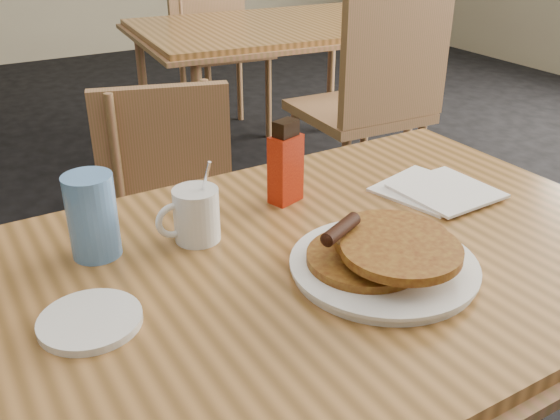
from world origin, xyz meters
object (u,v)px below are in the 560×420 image
at_px(chair_neighbor_far, 215,27).
at_px(pancake_plate, 384,258).
at_px(chair_main_far, 179,212).
at_px(chair_neighbor_near, 375,89).
at_px(coffee_mug, 195,214).
at_px(neighbor_table, 277,32).
at_px(blue_tumbler, 92,216).
at_px(syrup_bottle, 286,165).
at_px(main_table, 322,275).

relative_size(chair_neighbor_far, pancake_plate, 3.38).
relative_size(chair_main_far, chair_neighbor_near, 0.81).
height_order(chair_neighbor_far, coffee_mug, chair_neighbor_far).
distance_m(neighbor_table, blue_tumbler, 2.18).
height_order(chair_main_far, chair_neighbor_far, chair_neighbor_far).
distance_m(neighbor_table, coffee_mug, 2.11).
bearing_deg(syrup_bottle, pancake_plate, -107.30).
xyz_separation_m(neighbor_table, chair_main_far, (-0.98, -1.17, -0.21)).
relative_size(chair_main_far, pancake_plate, 2.76).
height_order(chair_neighbor_near, syrup_bottle, chair_neighbor_near).
bearing_deg(chair_main_far, pancake_plate, -70.96).
bearing_deg(main_table, chair_neighbor_far, 69.17).
height_order(chair_neighbor_far, pancake_plate, chair_neighbor_far).
height_order(pancake_plate, coffee_mug, coffee_mug).
relative_size(chair_main_far, blue_tumbler, 5.79).
height_order(syrup_bottle, blue_tumbler, syrup_bottle).
distance_m(chair_main_far, blue_tumbler, 0.73).
xyz_separation_m(main_table, syrup_bottle, (0.05, 0.21, 0.12)).
xyz_separation_m(neighbor_table, coffee_mug, (-1.16, -1.76, 0.09)).
xyz_separation_m(neighbor_table, syrup_bottle, (-0.95, -1.70, 0.12)).
distance_m(chair_neighbor_near, blue_tumbler, 1.64).
xyz_separation_m(chair_neighbor_far, pancake_plate, (-0.95, -2.74, 0.16)).
height_order(chair_main_far, pancake_plate, chair_main_far).
bearing_deg(coffee_mug, chair_main_far, 76.43).
height_order(main_table, blue_tumbler, blue_tumbler).
height_order(chair_neighbor_near, blue_tumbler, chair_neighbor_near).
relative_size(chair_neighbor_near, pancake_plate, 3.40).
relative_size(main_table, neighbor_table, 0.87).
bearing_deg(pancake_plate, syrup_bottle, 90.87).
bearing_deg(blue_tumbler, neighbor_table, 52.31).
distance_m(chair_neighbor_near, coffee_mug, 1.53).
bearing_deg(neighbor_table, chair_main_far, -130.06).
bearing_deg(chair_neighbor_far, main_table, -106.56).
height_order(main_table, chair_neighbor_near, chair_neighbor_near).
xyz_separation_m(chair_neighbor_far, blue_tumbler, (-1.34, -2.45, 0.21)).
xyz_separation_m(main_table, pancake_plate, (0.05, -0.09, 0.07)).
distance_m(neighbor_table, chair_neighbor_far, 0.74).
bearing_deg(blue_tumbler, chair_neighbor_near, 35.27).
xyz_separation_m(neighbor_table, chair_neighbor_near, (0.00, -0.78, -0.09)).
distance_m(chair_neighbor_near, pancake_plate, 1.56).
height_order(main_table, neighbor_table, same).
relative_size(chair_main_far, chair_neighbor_far, 0.82).
distance_m(main_table, chair_neighbor_far, 2.83).
bearing_deg(neighbor_table, main_table, -117.56).
xyz_separation_m(pancake_plate, coffee_mug, (-0.22, 0.25, 0.03)).
bearing_deg(chair_main_far, coffee_mug, -90.70).
distance_m(main_table, chair_neighbor_near, 1.52).
bearing_deg(coffee_mug, blue_tumbler, 170.92).
height_order(neighbor_table, chair_neighbor_near, chair_neighbor_near).
distance_m(neighbor_table, chair_main_far, 1.54).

